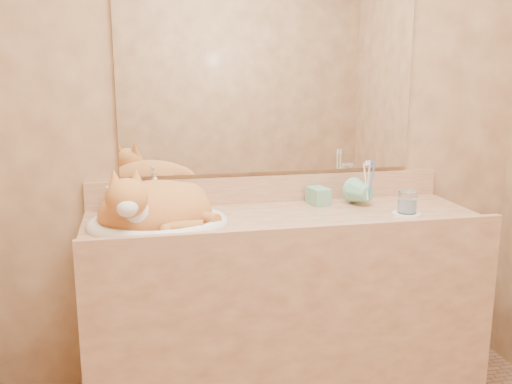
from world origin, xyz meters
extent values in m
cube|color=brown|center=(0.00, 1.00, 1.25)|extent=(2.40, 0.02, 2.50)
cube|color=white|center=(0.00, 0.99, 1.39)|extent=(1.30, 0.02, 0.80)
imported|color=#6CAD89|center=(0.21, 0.85, 0.93)|extent=(0.09, 0.09, 0.16)
imported|color=#6CAD89|center=(0.39, 0.80, 0.90)|extent=(0.15, 0.15, 0.11)
cylinder|color=white|center=(0.49, 0.64, 0.85)|extent=(0.12, 0.12, 0.01)
cylinder|color=white|center=(0.49, 0.64, 0.91)|extent=(0.08, 0.08, 0.09)
cylinder|color=white|center=(-0.68, 0.91, 0.91)|extent=(0.05, 0.05, 0.12)
camera|label=1|loc=(-0.59, -1.44, 1.44)|focal=40.00mm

